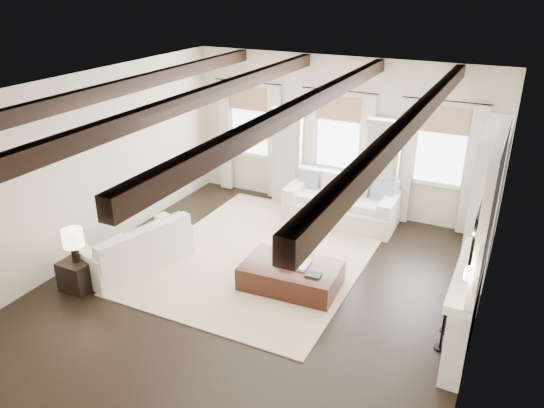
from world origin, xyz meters
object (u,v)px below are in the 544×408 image
at_px(sofa_back, 342,204).
at_px(ottoman, 291,276).
at_px(side_table_back, 288,187).
at_px(side_table_front, 79,274).
at_px(sofa_left, 138,250).

height_order(sofa_back, ottoman, sofa_back).
bearing_deg(side_table_back, sofa_back, -22.35).
bearing_deg(sofa_back, side_table_front, -124.71).
height_order(ottoman, side_table_front, side_table_front).
relative_size(sofa_back, ottoman, 1.45).
bearing_deg(sofa_back, sofa_left, -127.30).
bearing_deg(ottoman, sofa_back, 89.07).
height_order(ottoman, side_table_back, side_table_back).
bearing_deg(side_table_front, ottoman, 26.63).
xyz_separation_m(sofa_back, side_table_back, (-1.47, 0.61, -0.11)).
bearing_deg(ottoman, sofa_left, -170.45).
xyz_separation_m(ottoman, side_table_back, (-1.57, 3.33, 0.07)).
relative_size(sofa_left, ottoman, 1.33).
xyz_separation_m(sofa_left, side_table_back, (1.05, 3.91, -0.06)).
relative_size(sofa_back, side_table_back, 4.11).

